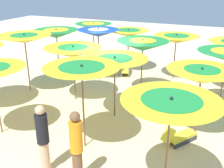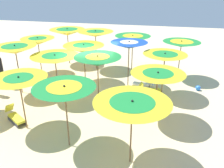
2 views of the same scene
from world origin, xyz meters
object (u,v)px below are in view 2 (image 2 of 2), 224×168
at_px(beach_umbrella_8, 158,77).
at_px(beach_umbrella_4, 165,57).
at_px(beach_umbrella_2, 96,34).
at_px(beach_umbrella_11, 15,50).
at_px(lounger_1, 15,117).
at_px(beach_umbrella_5, 129,45).
at_px(beach_umbrella_10, 55,59).
at_px(beach_umbrella_9, 98,61).
at_px(beach_ball, 198,88).
at_px(beach_umbrella_6, 84,49).
at_px(beach_umbrella_13, 65,91).
at_px(lounger_0, 150,91).
at_px(beach_umbrella_7, 38,41).
at_px(lounger_2, 143,84).
at_px(beach_umbrella_0, 181,44).
at_px(beach_umbrella_1, 133,39).
at_px(beach_umbrella_14, 19,83).
at_px(beachgoer_1, 0,70).
at_px(beach_umbrella_3, 67,32).
at_px(beach_umbrella_12, 132,107).

bearing_deg(beach_umbrella_8, beach_umbrella_4, 174.52).
height_order(beach_umbrella_2, beach_umbrella_11, beach_umbrella_11).
bearing_deg(lounger_1, beach_umbrella_11, 150.04).
distance_m(beach_umbrella_5, beach_umbrella_10, 3.77).
distance_m(beach_umbrella_9, beach_ball, 5.67).
distance_m(beach_umbrella_8, beach_umbrella_10, 4.84).
xyz_separation_m(beach_umbrella_6, beach_umbrella_13, (5.39, 1.17, 0.14)).
bearing_deg(lounger_0, beach_umbrella_11, 168.02).
xyz_separation_m(beach_umbrella_2, beach_umbrella_6, (2.27, -0.01, -0.31)).
relative_size(beach_umbrella_7, beach_umbrella_13, 0.96).
xyz_separation_m(beach_umbrella_11, lounger_1, (2.51, 1.24, -2.05)).
height_order(beach_umbrella_5, lounger_2, beach_umbrella_5).
height_order(beach_umbrella_0, beach_umbrella_5, beach_umbrella_5).
xyz_separation_m(beach_umbrella_1, lounger_2, (2.33, 0.90, -1.86)).
xyz_separation_m(beach_umbrella_13, beach_ball, (-5.62, 4.91, -1.95)).
distance_m(beach_umbrella_8, lounger_0, 2.96).
bearing_deg(beach_ball, beach_umbrella_14, -54.14).
distance_m(beach_umbrella_7, beach_umbrella_11, 2.83).
bearing_deg(beachgoer_1, beach_umbrella_9, 86.79).
bearing_deg(beach_umbrella_5, beach_umbrella_0, 120.72).
distance_m(beach_umbrella_6, lounger_1, 4.99).
distance_m(lounger_1, lounger_2, 6.45).
height_order(beach_umbrella_11, lounger_0, beach_umbrella_11).
distance_m(beach_umbrella_3, lounger_0, 7.08).
relative_size(beach_umbrella_8, beach_umbrella_14, 0.98).
xyz_separation_m(beachgoer_1, beach_ball, (-1.76, 10.19, -0.84)).
bearing_deg(beach_umbrella_12, beach_umbrella_0, 166.90).
relative_size(beach_umbrella_6, beach_umbrella_12, 0.98).
distance_m(beach_umbrella_6, beach_umbrella_14, 4.83).
bearing_deg(beach_umbrella_0, beach_umbrella_3, -99.74).
bearing_deg(beachgoer_1, lounger_0, 100.45).
bearing_deg(beachgoer_1, beach_umbrella_14, 50.33).
bearing_deg(beach_umbrella_11, beach_umbrella_12, 58.01).
relative_size(beach_umbrella_4, beach_umbrella_9, 0.93).
bearing_deg(beach_umbrella_11, beach_umbrella_1, 129.64).
bearing_deg(beach_umbrella_7, beach_umbrella_3, 153.18).
bearing_deg(beach_umbrella_3, beach_umbrella_9, 33.76).
relative_size(lounger_0, beachgoer_1, 0.68).
bearing_deg(beach_umbrella_3, beach_umbrella_5, 57.82).
relative_size(beach_umbrella_11, lounger_0, 1.98).
bearing_deg(beach_umbrella_10, beach_umbrella_7, -140.12).
relative_size(beach_umbrella_4, beach_umbrella_6, 1.00).
relative_size(beach_umbrella_7, beach_umbrella_11, 0.89).
height_order(beach_umbrella_6, beach_umbrella_13, beach_umbrella_13).
distance_m(beach_umbrella_11, lounger_1, 3.47).
distance_m(beach_umbrella_3, beach_umbrella_13, 8.92).
relative_size(beach_umbrella_8, lounger_2, 1.88).
bearing_deg(beach_umbrella_5, beach_umbrella_3, -122.18).
bearing_deg(beach_umbrella_10, beach_umbrella_13, 29.17).
bearing_deg(beach_ball, beach_umbrella_3, -108.21).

